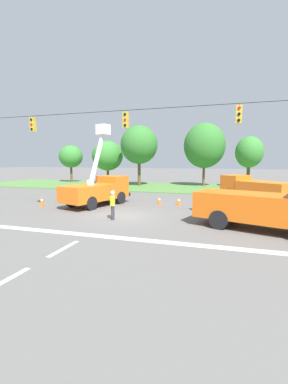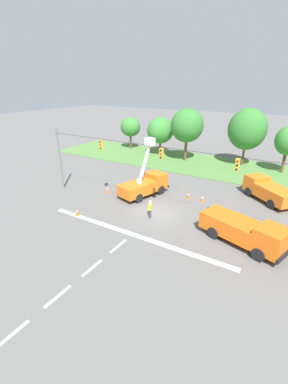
# 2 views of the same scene
# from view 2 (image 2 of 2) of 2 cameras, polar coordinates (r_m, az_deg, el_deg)

# --- Properties ---
(ground_plane) EXTENTS (200.00, 200.00, 0.00)m
(ground_plane) POSITION_cam_2_polar(r_m,az_deg,el_deg) (25.20, 2.99, -4.77)
(ground_plane) COLOR #605E5B
(grass_verge) EXTENTS (56.00, 12.00, 0.10)m
(grass_verge) POSITION_cam_2_polar(r_m,az_deg,el_deg) (40.84, 15.20, 5.55)
(grass_verge) COLOR #517F3D
(grass_verge) RESTS_ON ground
(lane_markings) EXTENTS (17.60, 15.25, 0.01)m
(lane_markings) POSITION_cam_2_polar(r_m,az_deg,el_deg) (20.91, -4.91, -11.19)
(lane_markings) COLOR silver
(lane_markings) RESTS_ON ground
(signal_gantry) EXTENTS (26.20, 0.33, 7.20)m
(signal_gantry) POSITION_cam_2_polar(r_m,az_deg,el_deg) (23.45, 3.31, 4.83)
(signal_gantry) COLOR slate
(signal_gantry) RESTS_ON ground
(tree_far_west) EXTENTS (3.88, 3.34, 5.96)m
(tree_far_west) POSITION_cam_2_polar(r_m,az_deg,el_deg) (49.86, -3.04, 14.22)
(tree_far_west) COLOR brown
(tree_far_west) RESTS_ON ground
(tree_west) EXTENTS (4.48, 4.90, 6.46)m
(tree_west) POSITION_cam_2_polar(r_m,az_deg,el_deg) (45.59, 3.67, 13.48)
(tree_west) COLOR brown
(tree_west) RESTS_ON ground
(tree_centre) EXTENTS (5.03, 5.38, 8.27)m
(tree_centre) POSITION_cam_2_polar(r_m,az_deg,el_deg) (41.86, 9.56, 14.34)
(tree_centre) COLOR brown
(tree_centre) RESTS_ON ground
(tree_east) EXTENTS (5.51, 5.24, 8.55)m
(tree_east) POSITION_cam_2_polar(r_m,az_deg,el_deg) (41.53, 21.95, 12.80)
(tree_east) COLOR brown
(tree_east) RESTS_ON ground
(tree_far_east) EXTENTS (3.40, 3.71, 6.58)m
(tree_far_east) POSITION_cam_2_polar(r_m,az_deg,el_deg) (40.39, 29.39, 9.89)
(tree_far_east) COLOR brown
(tree_far_east) RESTS_ON ground
(utility_truck_bucket_lift) EXTENTS (3.86, 6.28, 6.41)m
(utility_truck_bucket_lift) POSITION_cam_2_polar(r_m,az_deg,el_deg) (28.74, 0.21, 1.80)
(utility_truck_bucket_lift) COLOR orange
(utility_truck_bucket_lift) RESTS_ON ground
(utility_truck_support_near) EXTENTS (6.10, 5.68, 2.21)m
(utility_truck_support_near) POSITION_cam_2_polar(r_m,az_deg,el_deg) (30.48, 25.88, 0.34)
(utility_truck_support_near) COLOR orange
(utility_truck_support_near) RESTS_ON ground
(utility_truck_support_far) EXTENTS (7.08, 4.33, 2.31)m
(utility_truck_support_far) POSITION_cam_2_polar(r_m,az_deg,el_deg) (21.52, 21.38, -7.97)
(utility_truck_support_far) COLOR orange
(utility_truck_support_far) RESTS_ON ground
(road_worker) EXTENTS (0.34, 0.63, 1.77)m
(road_worker) POSITION_cam_2_polar(r_m,az_deg,el_deg) (23.98, 1.37, -3.58)
(road_worker) COLOR #383842
(road_worker) RESTS_ON ground
(traffic_cone_foreground_left) EXTENTS (0.36, 0.36, 0.76)m
(traffic_cone_foreground_left) POSITION_cam_2_polar(r_m,az_deg,el_deg) (25.46, -14.69, -4.30)
(traffic_cone_foreground_left) COLOR orange
(traffic_cone_foreground_left) RESTS_ON ground
(traffic_cone_foreground_right) EXTENTS (0.36, 0.36, 0.81)m
(traffic_cone_foreground_right) POSITION_cam_2_polar(r_m,az_deg,el_deg) (30.05, -8.13, 0.61)
(traffic_cone_foreground_right) COLOR orange
(traffic_cone_foreground_right) RESTS_ON ground
(traffic_cone_mid_left) EXTENTS (0.36, 0.36, 0.78)m
(traffic_cone_mid_left) POSITION_cam_2_polar(r_m,az_deg,el_deg) (28.17, 12.86, -1.36)
(traffic_cone_mid_left) COLOR orange
(traffic_cone_mid_left) RESTS_ON ground
(traffic_cone_mid_right) EXTENTS (0.36, 0.36, 0.75)m
(traffic_cone_mid_right) POSITION_cam_2_polar(r_m,az_deg,el_deg) (28.69, 9.88, -0.68)
(traffic_cone_mid_right) COLOR orange
(traffic_cone_mid_right) RESTS_ON ground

